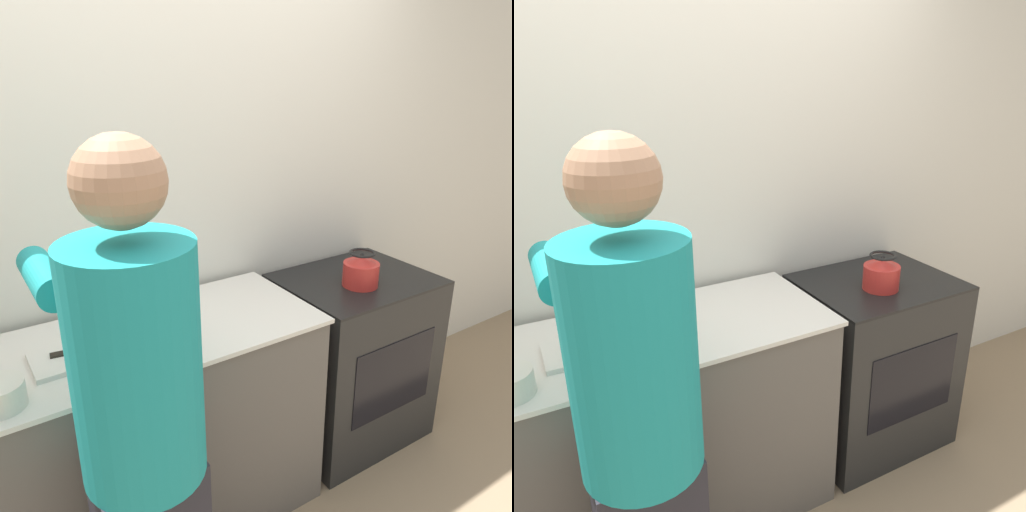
% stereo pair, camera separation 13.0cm
% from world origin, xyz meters
% --- Properties ---
extents(wall_back, '(8.00, 0.05, 2.60)m').
position_xyz_m(wall_back, '(0.00, 0.65, 1.30)').
color(wall_back, silver).
rests_on(wall_back, ground_plane).
extents(counter, '(1.61, 0.60, 0.92)m').
position_xyz_m(counter, '(-0.40, 0.29, 0.46)').
color(counter, '#5B5651').
rests_on(counter, ground_plane).
extents(oven, '(0.73, 0.58, 0.89)m').
position_xyz_m(oven, '(0.82, 0.29, 0.45)').
color(oven, black).
rests_on(oven, ground_plane).
extents(person, '(0.38, 0.62, 1.72)m').
position_xyz_m(person, '(-0.48, -0.22, 0.94)').
color(person, '#27262E').
rests_on(person, ground_plane).
extents(cutting_board, '(0.37, 0.20, 0.02)m').
position_xyz_m(cutting_board, '(-0.49, 0.26, 0.93)').
color(cutting_board, silver).
rests_on(cutting_board, counter).
extents(knife, '(0.24, 0.07, 0.01)m').
position_xyz_m(knife, '(-0.50, 0.26, 0.94)').
color(knife, silver).
rests_on(knife, cutting_board).
extents(kettle, '(0.17, 0.17, 0.17)m').
position_xyz_m(kettle, '(0.77, 0.22, 0.96)').
color(kettle, red).
rests_on(kettle, oven).
extents(bowl_prep, '(0.14, 0.14, 0.08)m').
position_xyz_m(bowl_prep, '(-0.78, 0.10, 0.96)').
color(bowl_prep, silver).
rests_on(bowl_prep, counter).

